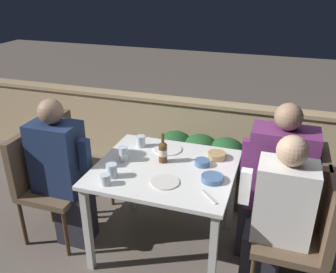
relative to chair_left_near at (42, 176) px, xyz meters
The scene contains 22 objects.
ground_plane 1.17m from the chair_left_near, ahead, with size 16.00×16.00×0.00m, color #665B51.
parapet_wall 1.80m from the chair_left_near, 55.63° to the left, with size 9.00×0.18×0.82m.
dining_table 1.03m from the chair_left_near, ahead, with size 1.03×0.91×0.75m.
planter_hedge 1.46m from the chair_left_near, 41.56° to the left, with size 0.93×0.47×0.66m.
chair_left_near is the anchor object (origin of this frame).
person_navy_jumper 0.22m from the chair_left_near, ahead, with size 0.48×0.26×1.24m.
chair_left_far 0.33m from the chair_left_near, 84.82° to the left, with size 0.47×0.46×0.94m.
chair_right_near 2.04m from the chair_left_near, ahead, with size 0.47×0.46×0.94m.
person_white_polo 1.83m from the chair_left_near, ahead, with size 0.47×0.26×1.20m.
chair_right_far 2.03m from the chair_left_near, ahead, with size 0.47×0.46×0.94m.
person_purple_stripe 1.83m from the chair_left_near, 10.16° to the left, with size 0.51×0.26×1.28m.
beer_bottle 1.03m from the chair_left_near, 12.49° to the left, with size 0.07×0.07×0.23m.
plate_0 1.10m from the chair_left_near, ahead, with size 0.20×0.20×0.01m.
plate_1 1.05m from the chair_left_near, 23.93° to the left, with size 0.23×0.23×0.01m.
bowl_0 1.40m from the chair_left_near, ahead, with size 0.16×0.16×0.04m.
bowl_1 1.31m from the chair_left_near, 11.33° to the left, with size 0.11×0.11×0.04m.
bowl_2 1.42m from the chair_left_near, 16.48° to the left, with size 0.14×0.14×0.05m.
glass_cup_0 0.85m from the chair_left_near, 29.81° to the left, with size 0.07×0.07×0.10m.
glass_cup_1 0.77m from the chair_left_near, 16.78° to the right, with size 0.07×0.07×0.08m.
glass_cup_2 0.74m from the chair_left_near, ahead, with size 0.08×0.08×0.10m.
glass_cup_3 0.73m from the chair_left_near, 11.17° to the left, with size 0.07×0.07×0.12m.
fork_0 1.43m from the chair_left_near, ahead, with size 0.13×0.14×0.01m.
Camera 1 is at (0.74, -2.19, 2.07)m, focal length 38.00 mm.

